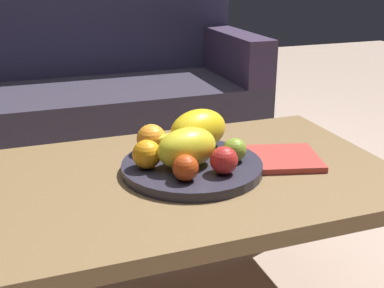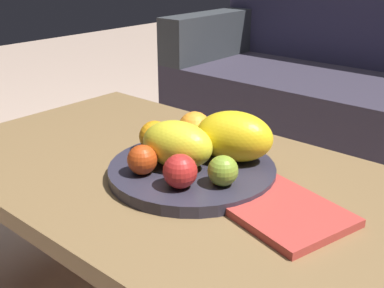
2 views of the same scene
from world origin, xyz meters
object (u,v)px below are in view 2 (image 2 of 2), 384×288
at_px(apple_front, 223,171).
at_px(apple_right, 142,160).
at_px(fruit_bowl, 192,171).
at_px(banana_bunch, 215,142).
at_px(coffee_table, 171,187).
at_px(melon_smaller_beside, 177,144).
at_px(melon_large_front, 234,136).
at_px(orange_left, 195,128).
at_px(orange_front, 155,136).
at_px(apple_left, 180,171).
at_px(couch, 364,100).
at_px(magazine, 279,208).

xyz_separation_m(apple_front, apple_right, (-0.16, -0.07, 0.00)).
relative_size(fruit_bowl, banana_bunch, 2.22).
bearing_deg(banana_bunch, coffee_table, -124.46).
relative_size(coffee_table, melon_smaller_beside, 7.25).
relative_size(melon_large_front, orange_left, 2.17).
distance_m(orange_front, apple_right, 0.12).
bearing_deg(orange_front, coffee_table, -10.49).
bearing_deg(apple_left, melon_smaller_beside, 135.60).
height_order(melon_smaller_beside, apple_front, melon_smaller_beside).
xyz_separation_m(melon_large_front, melon_smaller_beside, (-0.07, -0.11, -0.00)).
height_order(couch, apple_left, couch).
bearing_deg(banana_bunch, apple_right, -105.91).
xyz_separation_m(orange_front, banana_bunch, (0.12, 0.08, -0.01)).
distance_m(apple_front, magazine, 0.13).
xyz_separation_m(orange_front, orange_left, (0.04, 0.10, 0.00)).
height_order(melon_large_front, apple_front, melon_large_front).
relative_size(couch, melon_large_front, 9.95).
bearing_deg(orange_left, fruit_bowl, -51.86).
height_order(fruit_bowl, banana_bunch, banana_bunch).
xyz_separation_m(couch, orange_front, (0.01, -1.27, 0.21)).
bearing_deg(magazine, apple_right, -147.71).
bearing_deg(apple_left, couch, 97.16).
height_order(coffee_table, apple_left, apple_left).
bearing_deg(coffee_table, apple_front, -8.05).
bearing_deg(melon_smaller_beside, melon_large_front, 56.81).
bearing_deg(orange_front, orange_left, 68.24).
xyz_separation_m(couch, apple_front, (0.23, -1.30, 0.20)).
height_order(couch, orange_front, couch).
xyz_separation_m(couch, magazine, (0.35, -1.29, 0.15)).
height_order(fruit_bowl, orange_left, orange_left).
distance_m(melon_large_front, apple_right, 0.21).
bearing_deg(banana_bunch, fruit_bowl, -89.45).
distance_m(melon_large_front, apple_left, 0.18).
distance_m(couch, orange_left, 1.19).
distance_m(coffee_table, magazine, 0.29).
distance_m(orange_front, banana_bunch, 0.14).
xyz_separation_m(coffee_table, banana_bunch, (0.06, 0.09, 0.10)).
bearing_deg(apple_front, couch, 99.93).
relative_size(fruit_bowl, apple_right, 5.76).
height_order(coffee_table, apple_right, apple_right).
xyz_separation_m(coffee_table, melon_large_front, (0.11, 0.09, 0.13)).
bearing_deg(melon_large_front, melon_smaller_beside, -123.19).
height_order(orange_front, magazine, orange_front).
height_order(apple_left, magazine, apple_left).
bearing_deg(orange_front, melon_large_front, 25.67).
height_order(couch, apple_front, couch).
height_order(melon_large_front, banana_bunch, melon_large_front).
relative_size(apple_right, magazine, 0.25).
distance_m(couch, melon_smaller_beside, 1.32).
xyz_separation_m(fruit_bowl, orange_left, (-0.08, 0.10, 0.05)).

